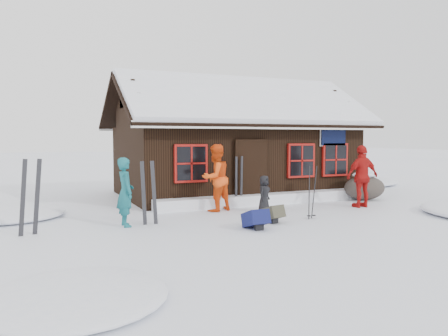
{
  "coord_description": "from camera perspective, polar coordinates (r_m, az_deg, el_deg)",
  "views": [
    {
      "loc": [
        -5.49,
        -9.79,
        2.12
      ],
      "look_at": [
        -0.72,
        0.88,
        1.3
      ],
      "focal_mm": 35.0,
      "sensor_mm": 36.0,
      "label": 1
    }
  ],
  "objects": [
    {
      "name": "mountain_hut",
      "position": [
        16.35,
        1.24,
        2.1
      ],
      "size": [
        8.9,
        6.09,
        4.42
      ],
      "color": "black",
      "rests_on": "ground"
    },
    {
      "name": "skier_crouched",
      "position": [
        12.48,
        5.26,
        -3.37
      ],
      "size": [
        0.6,
        0.58,
        1.04
      ],
      "primitive_type": "imported",
      "rotation": [
        0.0,
        0.0,
        0.71
      ],
      "color": "black",
      "rests_on": "ground"
    },
    {
      "name": "boulder",
      "position": [
        15.6,
        17.88,
        -2.38
      ],
      "size": [
        1.48,
        1.11,
        0.86
      ],
      "color": "#453D37",
      "rests_on": "ground"
    },
    {
      "name": "ski_pair_right",
      "position": [
        13.4,
        1.95,
        -1.88
      ],
      "size": [
        0.35,
        0.19,
        1.59
      ],
      "rotation": [
        0.0,
        0.0,
        0.45
      ],
      "color": "black",
      "rests_on": "ground"
    },
    {
      "name": "ski_pair_mid",
      "position": [
        10.76,
        -9.79,
        -3.35
      ],
      "size": [
        0.43,
        0.08,
        1.6
      ],
      "rotation": [
        0.0,
        0.0,
        0.07
      ],
      "color": "black",
      "rests_on": "ground"
    },
    {
      "name": "skier_teal",
      "position": [
        10.65,
        -12.77,
        -3.07
      ],
      "size": [
        0.43,
        0.62,
        1.65
      ],
      "primitive_type": "imported",
      "rotation": [
        0.0,
        0.0,
        1.63
      ],
      "color": "#155D64",
      "rests_on": "ground"
    },
    {
      "name": "snow_drift",
      "position": [
        14.05,
        6.0,
        -3.97
      ],
      "size": [
        7.6,
        0.6,
        0.35
      ],
      "primitive_type": "cube",
      "color": "white",
      "rests_on": "ground"
    },
    {
      "name": "backpack_olive",
      "position": [
        11.0,
        6.19,
        -6.3
      ],
      "size": [
        0.55,
        0.65,
        0.31
      ],
      "primitive_type": "cube",
      "rotation": [
        0.0,
        0.0,
        0.24
      ],
      "color": "#3C3A2B",
      "rests_on": "ground"
    },
    {
      "name": "skier_orange_right",
      "position": [
        13.86,
        17.6,
        -1.04
      ],
      "size": [
        1.12,
        0.48,
        1.89
      ],
      "primitive_type": "imported",
      "rotation": [
        0.0,
        0.0,
        3.12
      ],
      "color": "#B21412",
      "rests_on": "ground"
    },
    {
      "name": "ski_pair_left",
      "position": [
        10.35,
        -24.0,
        -3.62
      ],
      "size": [
        0.52,
        0.11,
        1.71
      ],
      "rotation": [
        0.0,
        0.0,
        0.05
      ],
      "color": "black",
      "rests_on": "ground"
    },
    {
      "name": "backpack_blue",
      "position": [
        10.2,
        4.16,
        -7.05
      ],
      "size": [
        0.47,
        0.62,
        0.33
      ],
      "primitive_type": "cube",
      "rotation": [
        0.0,
        0.0,
        -0.02
      ],
      "color": "#11164A",
      "rests_on": "ground"
    },
    {
      "name": "ski_poles",
      "position": [
        11.6,
        11.38,
        -3.25
      ],
      "size": [
        0.25,
        0.13,
        1.42
      ],
      "color": "black",
      "rests_on": "ground"
    },
    {
      "name": "ground",
      "position": [
        11.42,
        5.14,
        -6.7
      ],
      "size": [
        120.0,
        120.0,
        0.0
      ],
      "primitive_type": "plane",
      "color": "white",
      "rests_on": "ground"
    },
    {
      "name": "snow_mounds",
      "position": [
        13.83,
        7.35,
        -4.84
      ],
      "size": [
        20.6,
        13.2,
        0.48
      ],
      "color": "white",
      "rests_on": "ground"
    },
    {
      "name": "skier_orange_left",
      "position": [
        12.51,
        -1.11,
        -1.29
      ],
      "size": [
        1.13,
        1.0,
        1.93
      ],
      "primitive_type": "imported",
      "rotation": [
        0.0,
        0.0,
        3.49
      ],
      "color": "#ED4A10",
      "rests_on": "ground"
    }
  ]
}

